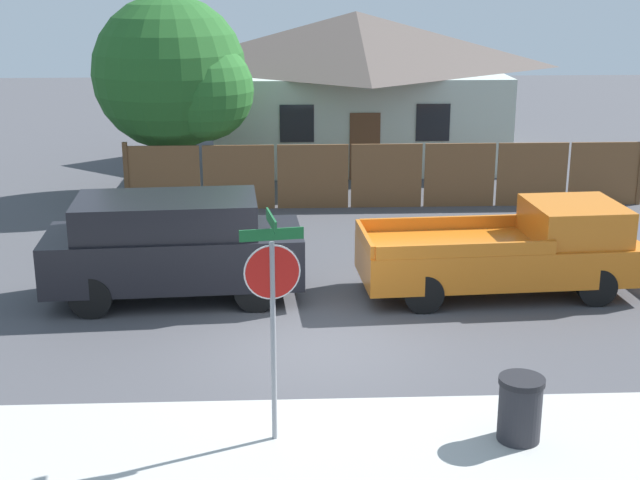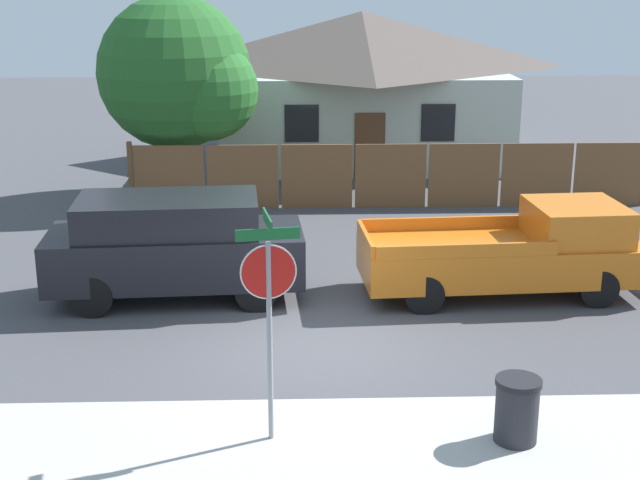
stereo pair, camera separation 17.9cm
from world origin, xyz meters
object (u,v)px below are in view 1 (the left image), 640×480
red_suv (173,245)px  stop_sign (273,292)px  trash_bin (520,409)px  oak_tree (177,77)px  orange_pickup (513,251)px  house (355,83)px

red_suv → stop_sign: size_ratio=1.58×
red_suv → trash_bin: 7.61m
oak_tree → stop_sign: size_ratio=1.77×
orange_pickup → stop_sign: 7.18m
red_suv → orange_pickup: (6.44, 0.02, -0.22)m
oak_tree → orange_pickup: size_ratio=1.01×
house → red_suv: size_ratio=1.99×
house → orange_pickup: bearing=-81.9°
oak_tree → stop_sign: (2.61, -13.46, -1.22)m
orange_pickup → oak_tree: bearing=128.0°
stop_sign → trash_bin: 3.60m
oak_tree → red_suv: size_ratio=1.12×
oak_tree → orange_pickup: 11.02m
house → trash_bin: size_ratio=10.83×
trash_bin → house: bearing=91.8°
stop_sign → house: bearing=72.9°
house → oak_tree: 7.61m
oak_tree → stop_sign: 13.76m
house → oak_tree: size_ratio=1.77×
house → trash_bin: (0.61, -19.10, -2.01)m
stop_sign → trash_bin: size_ratio=3.46×
red_suv → trash_bin: (5.13, -5.59, -0.61)m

